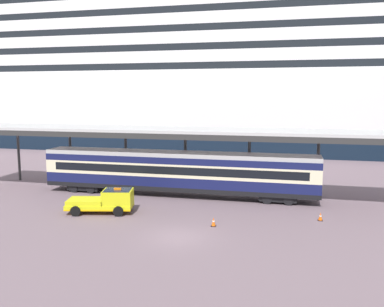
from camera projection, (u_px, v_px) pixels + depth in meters
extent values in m
plane|color=#6A5861|center=(178.00, 237.00, 27.18)|extent=(400.00, 400.00, 0.00)
cube|color=black|center=(209.00, 135.00, 77.27)|extent=(174.18, 26.94, 3.67)
cube|color=white|center=(209.00, 103.00, 76.42)|extent=(174.18, 26.94, 8.57)
cube|color=white|center=(209.00, 71.00, 75.61)|extent=(160.25, 24.78, 2.96)
cube|color=black|center=(194.00, 65.00, 63.70)|extent=(153.28, 0.12, 1.07)
cube|color=white|center=(209.00, 55.00, 75.19)|extent=(153.84, 23.79, 2.96)
cube|color=black|center=(194.00, 46.00, 63.77)|extent=(147.15, 0.12, 1.07)
cube|color=white|center=(209.00, 38.00, 74.78)|extent=(147.43, 22.80, 2.96)
cube|color=black|center=(195.00, 27.00, 63.83)|extent=(141.02, 0.12, 1.07)
cube|color=white|center=(209.00, 21.00, 74.36)|extent=(141.02, 21.81, 2.96)
cube|color=black|center=(196.00, 8.00, 63.89)|extent=(134.89, 0.12, 1.07)
cube|color=white|center=(209.00, 4.00, 73.95)|extent=(134.61, 20.82, 2.96)
cube|color=#B7B7B7|center=(179.00, 130.00, 38.10)|extent=(44.19, 5.56, 0.25)
cube|color=#2D2D2D|center=(171.00, 137.00, 35.57)|extent=(44.19, 0.20, 0.50)
cylinder|color=#2D2D2D|center=(19.00, 153.00, 45.21)|extent=(0.28, 0.28, 5.99)
cylinder|color=#2D2D2D|center=(71.00, 155.00, 43.75)|extent=(0.28, 0.28, 5.99)
cylinder|color=#2D2D2D|center=(126.00, 157.00, 42.29)|extent=(0.28, 0.28, 5.99)
cylinder|color=#2D2D2D|center=(185.00, 159.00, 40.83)|extent=(0.28, 0.28, 5.99)
cylinder|color=#2D2D2D|center=(249.00, 162.00, 39.37)|extent=(0.28, 0.28, 5.99)
cylinder|color=#2D2D2D|center=(318.00, 164.00, 37.91)|extent=(0.28, 0.28, 5.99)
cube|color=black|center=(178.00, 187.00, 38.35)|extent=(25.56, 2.80, 0.40)
cube|color=#141947|center=(178.00, 180.00, 38.26)|extent=(25.56, 2.80, 0.90)
cube|color=beige|center=(178.00, 169.00, 38.12)|extent=(25.56, 2.80, 1.20)
cube|color=black|center=(173.00, 171.00, 36.79)|extent=(23.51, 0.08, 0.72)
cube|color=#141947|center=(178.00, 159.00, 37.99)|extent=(25.56, 2.80, 0.60)
cube|color=#AEAEAE|center=(178.00, 154.00, 37.92)|extent=(25.56, 2.69, 0.36)
cube|color=black|center=(88.00, 186.00, 40.54)|extent=(3.20, 2.35, 0.50)
cylinder|color=black|center=(73.00, 188.00, 39.62)|extent=(0.84, 0.12, 0.84)
cylinder|color=black|center=(91.00, 189.00, 39.20)|extent=(0.84, 0.12, 0.84)
cube|color=black|center=(278.00, 196.00, 36.28)|extent=(3.20, 2.35, 0.50)
cylinder|color=black|center=(267.00, 199.00, 35.36)|extent=(0.84, 0.12, 0.84)
cylinder|color=black|center=(288.00, 201.00, 34.95)|extent=(0.84, 0.12, 0.84)
cube|color=yellow|center=(100.00, 206.00, 32.79)|extent=(5.51, 3.11, 0.36)
cube|color=#F2B20C|center=(100.00, 207.00, 32.81)|extent=(5.52, 3.13, 0.12)
cube|color=yellow|center=(118.00, 197.00, 32.67)|extent=(2.66, 2.38, 1.10)
cube|color=#19232D|center=(118.00, 192.00, 32.62)|extent=(2.44, 2.26, 0.44)
cube|color=orange|center=(118.00, 189.00, 32.58)|extent=(0.59, 0.32, 0.16)
cube|color=yellow|center=(87.00, 201.00, 32.75)|extent=(3.27, 2.52, 0.36)
cylinder|color=black|center=(123.00, 204.00, 33.79)|extent=(0.84, 0.42, 0.80)
cylinder|color=black|center=(118.00, 211.00, 31.81)|extent=(0.84, 0.42, 0.80)
cylinder|color=black|center=(83.00, 204.00, 33.82)|extent=(0.84, 0.42, 0.80)
cylinder|color=black|center=(76.00, 211.00, 31.84)|extent=(0.84, 0.42, 0.80)
cube|color=black|center=(320.00, 220.00, 30.78)|extent=(0.36, 0.36, 0.04)
cone|color=#EA590F|center=(320.00, 216.00, 30.74)|extent=(0.30, 0.30, 0.58)
cylinder|color=white|center=(320.00, 216.00, 30.73)|extent=(0.17, 0.17, 0.08)
cube|color=black|center=(213.00, 226.00, 29.45)|extent=(0.36, 0.36, 0.04)
cone|color=#EA590F|center=(214.00, 222.00, 29.40)|extent=(0.30, 0.30, 0.61)
cylinder|color=white|center=(214.00, 221.00, 29.40)|extent=(0.17, 0.17, 0.09)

